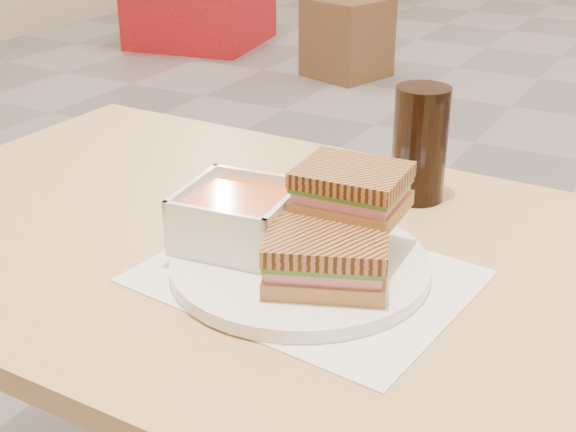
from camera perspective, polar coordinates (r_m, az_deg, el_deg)
The scene contains 9 objects.
main_table at distance 1.01m, azimuth 0.17°, elevation -8.07°, with size 1.21×0.71×0.75m.
tray_liner at distance 0.89m, azimuth 1.35°, elevation -4.46°, with size 0.38×0.31×0.00m.
plate at distance 0.90m, azimuth 0.89°, elevation -3.60°, with size 0.30×0.30×0.02m.
soup_bowl at distance 0.92m, azimuth -3.65°, elevation -0.25°, with size 0.14×0.14×0.07m.
panini_lower at distance 0.84m, azimuth 2.87°, elevation -3.00°, with size 0.16×0.15×0.06m.
panini_upper at distance 0.88m, azimuth 4.69°, elevation 1.95°, with size 0.13×0.11×0.05m.
cola_glass at distance 1.08m, azimuth 9.66°, elevation 5.23°, with size 0.07×0.07×0.16m.
bg_chair_0l at distance 5.53m, azimuth -8.07°, elevation 14.71°, with size 0.42×0.42×0.42m.
bg_chair_0r at distance 4.60m, azimuth 4.37°, elevation 12.93°, with size 0.49×0.49×0.45m.
Camera 1 is at (0.40, -2.69, 1.19)m, focal length 48.41 mm.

